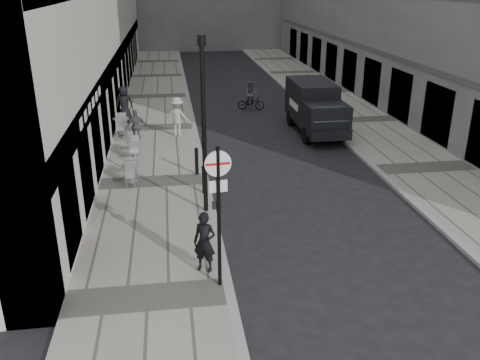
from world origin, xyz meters
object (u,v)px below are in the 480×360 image
at_px(sign_post, 219,199).
at_px(cyclist, 251,99).
at_px(panel_van, 315,105).
at_px(walking_man, 205,242).
at_px(lamppost, 204,118).

distance_m(sign_post, cyclist, 18.98).
relative_size(panel_van, cyclist, 3.10).
bearing_deg(panel_van, walking_man, -117.23).
bearing_deg(panel_van, lamppost, -124.80).
height_order(walking_man, lamppost, lamppost).
bearing_deg(cyclist, walking_man, -88.29).
height_order(walking_man, sign_post, sign_post).
distance_m(walking_man, sign_post, 1.72).
bearing_deg(sign_post, panel_van, 58.49).
relative_size(sign_post, lamppost, 0.65).
bearing_deg(panel_van, cyclist, 114.96).
bearing_deg(lamppost, cyclist, 74.87).
relative_size(walking_man, lamppost, 0.29).
relative_size(lamppost, cyclist, 3.32).
distance_m(lamppost, cyclist, 14.80).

